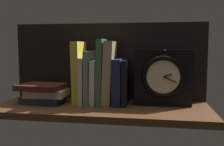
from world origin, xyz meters
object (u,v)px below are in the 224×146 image
Objects in this scene: book_green_romantic at (101,71)px; book_black_skeptic at (126,82)px; framed_clock at (163,77)px; book_navy_bierce at (118,81)px; book_stack_side at (44,93)px; book_gray_chess at (90,77)px; book_white_catcher at (96,82)px; book_yellow_seinlanguage at (79,72)px; book_cream_twain at (85,80)px; book_tan_shortstories at (109,73)px.

book_black_skeptic is at bearing 0.00° from book_green_romantic.
book_navy_bierce is at bearing -179.28° from framed_clock.
book_green_romantic is at bearing 6.73° from book_stack_side.
book_gray_chess reaches higher than book_white_catcher.
book_green_romantic is at bearing 180.00° from book_black_skeptic.
book_gray_chess is 0.81× the size of book_green_romantic.
book_navy_bierce is 1.02× the size of book_black_skeptic.
book_yellow_seinlanguage is at bearing 180.00° from book_green_romantic.
book_black_skeptic is (9.81, 0.00, -4.10)cm from book_green_romantic.
book_white_catcher is at bearing 180.00° from book_green_romantic.
book_cream_twain is 0.84× the size of framed_clock.
book_white_catcher is at bearing 180.00° from book_tan_shortstories.
book_tan_shortstories is (12.40, 0.00, 0.09)cm from book_yellow_seinlanguage.
book_green_romantic is at bearing 180.00° from book_navy_bierce.
book_white_catcher is 9.30cm from book_navy_bierce.
framed_clock reaches higher than book_gray_chess.
book_green_romantic is (4.64, 0.00, 2.39)cm from book_gray_chess.
book_gray_chess is at bearing 8.38° from book_stack_side.
book_green_romantic reaches higher than book_cream_twain.
book_yellow_seinlanguage is 1.42× the size of book_black_skeptic.
book_white_catcher is at bearing 180.00° from book_navy_bierce.
book_white_catcher is 0.69× the size of book_tan_shortstories.
book_navy_bierce is (6.83, -0.00, -3.88)cm from book_green_romantic.
book_yellow_seinlanguage is 0.96× the size of book_green_romantic.
book_tan_shortstories is (3.16, 0.00, -0.39)cm from book_green_romantic.
framed_clock is (30.82, 0.22, 1.81)cm from book_cream_twain.
book_yellow_seinlanguage reaches higher than book_stack_side.
book_gray_chess is (2.00, 0.00, 1.28)cm from book_cream_twain.
book_black_skeptic reaches higher than book_stack_side.
book_tan_shortstories reaches higher than framed_clock.
framed_clock is (28.81, 0.22, 0.53)cm from book_gray_chess.
book_stack_side is at bearing -171.62° from book_gray_chess.
book_tan_shortstories is 21.07cm from framed_clock.
book_white_catcher is 4.88cm from book_green_romantic.
book_stack_side is (-30.16, -2.75, -4.92)cm from book_navy_bierce.
book_navy_bierce is 17.46cm from framed_clock.
book_green_romantic is at bearing 0.00° from book_yellow_seinlanguage.
book_white_catcher is 26.74cm from framed_clock.
book_gray_chess is 11.57cm from book_navy_bierce.
book_gray_chess is at bearing 180.00° from book_white_catcher.
book_white_catcher is at bearing 0.00° from book_yellow_seinlanguage.
book_cream_twain is at bearing 180.00° from book_gray_chess.
book_stack_side is at bearing -173.27° from book_green_romantic.
book_white_catcher is 21.54cm from book_stack_side.
book_green_romantic is 1.47× the size of book_black_skeptic.
book_black_skeptic is (12.27, 0.00, 0.12)cm from book_white_catcher.
book_gray_chess reaches higher than book_cream_twain.
book_stack_side is at bearing -174.78° from book_navy_bierce.
book_stack_side is at bearing -172.48° from book_white_catcher.
book_stack_side is (-23.33, -2.75, -8.80)cm from book_green_romantic.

